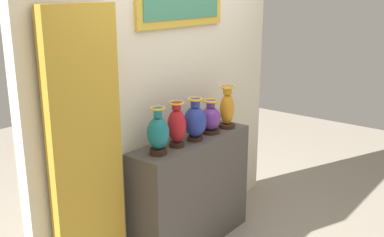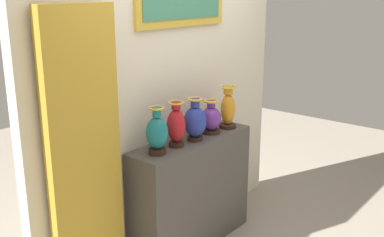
{
  "view_description": "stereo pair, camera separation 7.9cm",
  "coord_description": "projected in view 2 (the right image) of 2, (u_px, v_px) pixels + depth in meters",
  "views": [
    {
      "loc": [
        -2.79,
        -2.19,
        2.14
      ],
      "look_at": [
        0.0,
        0.0,
        1.12
      ],
      "focal_mm": 43.16,
      "sensor_mm": 36.0,
      "label": 1
    },
    {
      "loc": [
        -2.75,
        -2.26,
        2.14
      ],
      "look_at": [
        0.0,
        0.0,
        1.12
      ],
      "focal_mm": 43.16,
      "sensor_mm": 36.0,
      "label": 2
    }
  ],
  "objects": [
    {
      "name": "vase_violet",
      "position": [
        211.0,
        118.0,
        3.86
      ],
      "size": [
        0.17,
        0.17,
        0.29
      ],
      "color": "#382319",
      "rests_on": "display_shelf"
    },
    {
      "name": "curtain_gold",
      "position": [
        85.0,
        162.0,
        3.06
      ],
      "size": [
        0.56,
        0.08,
        2.05
      ],
      "primitive_type": "cube",
      "color": "gold",
      "rests_on": "ground_plane"
    },
    {
      "name": "vase_crimson",
      "position": [
        176.0,
        126.0,
        3.53
      ],
      "size": [
        0.14,
        0.14,
        0.35
      ],
      "color": "#382319",
      "rests_on": "display_shelf"
    },
    {
      "name": "back_wall",
      "position": [
        171.0,
        81.0,
        3.76
      ],
      "size": [
        2.78,
        0.14,
        2.75
      ],
      "color": "beige",
      "rests_on": "ground_plane"
    },
    {
      "name": "vase_cobalt",
      "position": [
        195.0,
        121.0,
        3.67
      ],
      "size": [
        0.18,
        0.18,
        0.35
      ],
      "color": "#382319",
      "rests_on": "display_shelf"
    },
    {
      "name": "vase_teal",
      "position": [
        157.0,
        133.0,
        3.37
      ],
      "size": [
        0.17,
        0.17,
        0.36
      ],
      "color": "#382319",
      "rests_on": "display_shelf"
    },
    {
      "name": "display_shelf",
      "position": [
        192.0,
        192.0,
        3.88
      ],
      "size": [
        1.21,
        0.34,
        0.95
      ],
      "primitive_type": "cube",
      "color": "#4C4742",
      "rests_on": "ground_plane"
    },
    {
      "name": "vase_amber",
      "position": [
        228.0,
        109.0,
        4.0
      ],
      "size": [
        0.15,
        0.15,
        0.37
      ],
      "color": "#382319",
      "rests_on": "display_shelf"
    }
  ]
}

